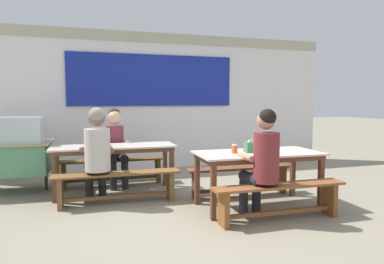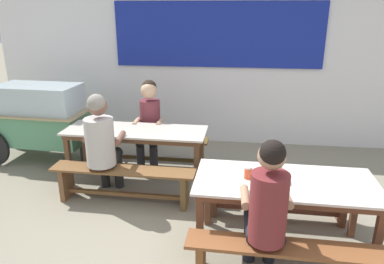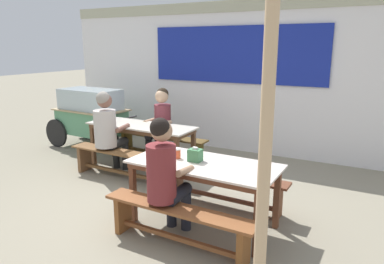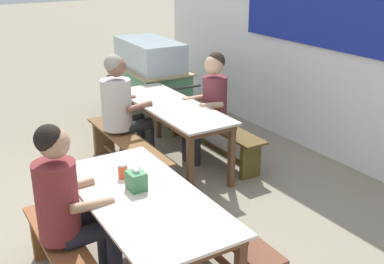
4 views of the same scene
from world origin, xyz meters
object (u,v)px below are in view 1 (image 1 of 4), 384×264
Objects in this scene: person_center_facing at (116,142)px; bench_near_front at (279,196)px; dining_table_far at (114,151)px; dining_table_near at (258,158)px; bench_far_front at (117,183)px; person_near_front at (263,159)px; condiment_jar at (235,149)px; food_cart at (1,148)px; person_left_back_turned at (97,150)px; bench_near_back at (240,176)px; bench_far_back at (112,167)px; tissue_box at (250,147)px.

bench_near_front is at bearing -53.64° from person_center_facing.
person_center_facing reaches higher than dining_table_far.
dining_table_near is 1.90m from bench_far_front.
condiment_jar is (-0.14, 0.47, 0.05)m from person_near_front.
condiment_jar is (-0.33, 0.00, 0.13)m from dining_table_near.
food_cart is 1.36× the size of person_left_back_turned.
food_cart reaches higher than condiment_jar.
food_cart is 1.36× the size of person_near_front.
person_center_facing is at bearing 145.58° from bench_near_back.
bench_near_back is 1.23× the size of person_left_back_turned.
condiment_jar is at bearing -51.88° from bench_far_back.
bench_far_front is at bearing 143.44° from person_near_front.
person_left_back_turned is (-0.26, -0.48, 0.09)m from dining_table_far.
bench_near_front is 1.29× the size of person_center_facing.
person_near_front is 2.62m from person_center_facing.
dining_table_near is 1.01× the size of bench_near_front.
food_cart is at bearing 145.30° from bench_far_front.
person_left_back_turned reaches higher than person_near_front.
dining_table_near is at bearing -0.36° from condiment_jar.
bench_far_back is 1.15m from person_left_back_turned.
dining_table_near is 1.02× the size of bench_near_back.
bench_near_front is at bearing -53.62° from bench_far_back.
person_near_front is (1.54, -1.69, 0.08)m from dining_table_far.
dining_table_far reaches higher than bench_far_front.
dining_table_near is 14.42× the size of condiment_jar.
food_cart is 3.51m from condiment_jar.
condiment_jar is (1.33, -1.69, 0.06)m from person_center_facing.
person_near_front is at bearing -47.81° from dining_table_far.
person_left_back_turned reaches higher than dining_table_far.
food_cart reaches higher than dining_table_far.
bench_near_back is (0.01, 0.55, -0.36)m from dining_table_near.
bench_far_back is at bearing 124.24° from person_near_front.
condiment_jar is at bearing 179.64° from dining_table_near.
person_near_front is at bearing -35.62° from food_cart.
dining_table_near is at bearing -91.24° from bench_near_back.
bench_far_front is at bearing 154.47° from condiment_jar.
bench_near_back is 0.99× the size of bench_near_front.
tissue_box is (1.55, -1.69, 0.07)m from person_center_facing.
condiment_jar is at bearing -25.53° from bench_far_front.
person_near_front reaches higher than bench_far_front.
dining_table_near is 0.18m from tissue_box.
person_center_facing is 11.13× the size of condiment_jar.
person_left_back_turned is (-0.27, -1.03, 0.45)m from bench_far_back.
bench_near_front is 4.10m from food_cart.
person_center_facing is 2.30m from tissue_box.
dining_table_near is at bearing -28.12° from food_cart.
bench_far_back is 2.12m from bench_near_back.
bench_far_front is (-0.02, -1.10, -0.00)m from bench_far_back.
food_cart is at bearing 151.17° from tissue_box.
dining_table_far is at bearing 89.02° from bench_far_front.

